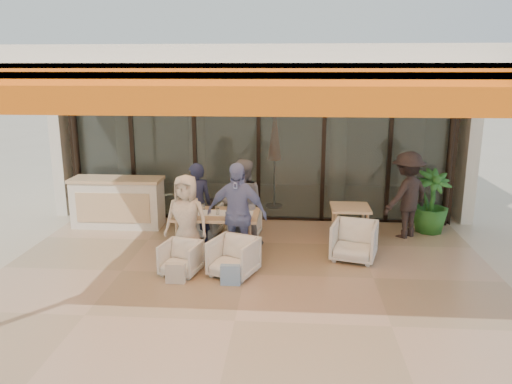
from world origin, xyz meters
TOP-DOWN VIEW (x-y plane):
  - ground at (0.00, 0.00)m, footprint 70.00×70.00m
  - terrace_floor at (0.00, 0.00)m, footprint 8.00×6.00m
  - terrace_structure at (0.00, -0.26)m, footprint 8.00×6.00m
  - glass_storefront at (0.00, 3.00)m, footprint 8.08×0.10m
  - interior_block at (0.01, 5.31)m, footprint 9.05×3.62m
  - host_counter at (-2.84, 2.30)m, footprint 1.85×0.65m
  - dining_table at (-0.61, 0.95)m, footprint 1.50×0.90m
  - chair_far_left at (-1.03, 1.90)m, footprint 0.78×0.75m
  - chair_far_right at (-0.19, 1.90)m, footprint 0.64×0.61m
  - chair_near_left at (-1.03, -0.00)m, footprint 0.68×0.65m
  - chair_near_right at (-0.19, -0.00)m, footprint 0.84×0.82m
  - diner_navy at (-1.03, 1.40)m, footprint 0.65×0.52m
  - diner_grey at (-0.19, 1.40)m, footprint 0.82×0.65m
  - diner_cream at (-1.03, 0.50)m, footprint 0.81×0.59m
  - diner_periwinkle at (-0.19, 0.50)m, footprint 1.08×0.61m
  - tote_bag_cream at (-1.03, -0.40)m, footprint 0.30×0.10m
  - tote_bag_blue at (-0.19, -0.40)m, footprint 0.30×0.10m
  - side_table at (1.78, 1.56)m, footprint 0.70×0.70m
  - side_chair at (1.78, 0.81)m, footprint 0.87×0.84m
  - standing_woman at (2.90, 2.08)m, footprint 1.24×1.18m
  - potted_palm at (3.45, 2.40)m, footprint 0.83×0.83m

SIDE VIEW (x-z plane):
  - ground at x=0.00m, z-range 0.00..0.00m
  - terrace_floor at x=0.00m, z-range 0.00..0.01m
  - tote_bag_cream at x=-1.03m, z-range 0.00..0.34m
  - tote_bag_blue at x=-0.19m, z-range 0.00..0.34m
  - chair_near_left at x=-1.03m, z-range 0.00..0.59m
  - chair_far_right at x=-0.19m, z-range 0.00..0.61m
  - chair_near_right at x=-0.19m, z-range 0.00..0.68m
  - chair_far_left at x=-1.03m, z-range 0.00..0.70m
  - side_chair at x=1.78m, z-range 0.00..0.74m
  - host_counter at x=-2.84m, z-range 0.01..1.05m
  - potted_palm at x=3.45m, z-range 0.00..1.27m
  - side_table at x=1.78m, z-range 0.27..1.01m
  - dining_table at x=-0.61m, z-range 0.22..1.15m
  - diner_cream at x=-1.03m, z-range 0.00..1.52m
  - diner_navy at x=-1.03m, z-range 0.00..1.55m
  - diner_grey at x=-0.19m, z-range 0.00..1.63m
  - standing_woman at x=2.90m, z-range 0.00..1.69m
  - diner_periwinkle at x=-0.19m, z-range 0.00..1.73m
  - glass_storefront at x=0.00m, z-range 0.00..3.20m
  - interior_block at x=0.01m, z-range 0.47..3.99m
  - terrace_structure at x=0.00m, z-range 1.55..4.95m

